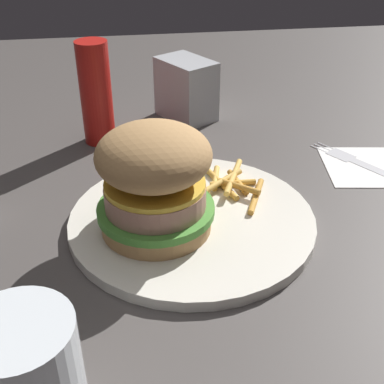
{
  "coord_description": "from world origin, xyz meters",
  "views": [
    {
      "loc": [
        -0.46,
        0.08,
        0.32
      ],
      "look_at": [
        -0.01,
        0.02,
        0.04
      ],
      "focal_mm": 47.09,
      "sensor_mm": 36.0,
      "label": 1
    }
  ],
  "objects": [
    {
      "name": "napkin",
      "position": [
        0.08,
        -0.23,
        0.0
      ],
      "size": [
        0.13,
        0.13,
        0.0
      ],
      "primitive_type": "cube",
      "rotation": [
        0.0,
        0.0,
        -0.15
      ],
      "color": "white",
      "rests_on": "ground_plane"
    },
    {
      "name": "fries_pile",
      "position": [
        0.04,
        -0.04,
        0.02
      ],
      "size": [
        0.11,
        0.09,
        0.01
      ],
      "color": "gold",
      "rests_on": "plate"
    },
    {
      "name": "plate",
      "position": [
        -0.01,
        0.02,
        0.01
      ],
      "size": [
        0.27,
        0.27,
        0.01
      ],
      "primitive_type": "cylinder",
      "color": "silver",
      "rests_on": "ground_plane"
    },
    {
      "name": "ketchup_bottle",
      "position": [
        0.22,
        0.12,
        0.07
      ],
      "size": [
        0.04,
        0.04,
        0.14
      ],
      "primitive_type": "cylinder",
      "color": "#B21914",
      "rests_on": "ground_plane"
    },
    {
      "name": "sandwich",
      "position": [
        -0.03,
        0.06,
        0.07
      ],
      "size": [
        0.12,
        0.12,
        0.11
      ],
      "color": "tan",
      "rests_on": "plate"
    },
    {
      "name": "ground_plane",
      "position": [
        0.0,
        0.0,
        0.0
      ],
      "size": [
        1.6,
        1.6,
        0.0
      ],
      "primitive_type": "plane",
      "color": "#47423F"
    },
    {
      "name": "fork",
      "position": [
        0.09,
        -0.23,
        0.0
      ],
      "size": [
        0.16,
        0.1,
        0.0
      ],
      "color": "silver",
      "rests_on": "napkin"
    },
    {
      "name": "napkin_dispenser",
      "position": [
        0.28,
        -0.02,
        0.05
      ],
      "size": [
        0.11,
        0.1,
        0.09
      ],
      "primitive_type": "cube",
      "rotation": [
        0.0,
        0.0,
        3.67
      ],
      "color": "#B7BABF",
      "rests_on": "ground_plane"
    }
  ]
}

